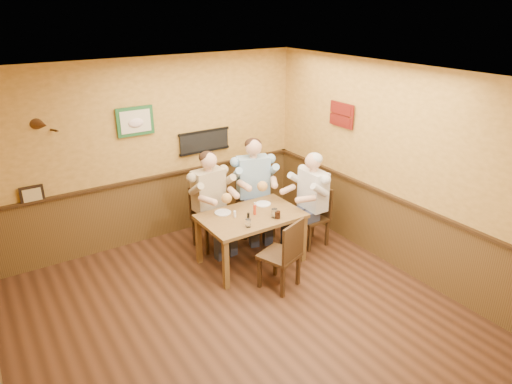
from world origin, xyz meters
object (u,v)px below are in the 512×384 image
chair_near_side (279,253)px  pepper_shaker (248,216)px  chair_back_left (210,218)px  water_glass_left (248,223)px  diner_tan_shirt (209,205)px  chair_back_right (253,204)px  diner_blue_polo (253,192)px  hot_sauce_bottle (255,209)px  dining_table (251,221)px  chair_right_end (312,217)px  diner_white_elder (312,205)px  water_glass_mid (274,213)px  salt_shaker (235,214)px  cola_tumbler (278,215)px

chair_near_side → pepper_shaker: chair_near_side is taller
chair_back_left → water_glass_left: size_ratio=8.78×
diner_tan_shirt → pepper_shaker: (0.18, -0.81, 0.11)m
chair_back_right → diner_blue_polo: diner_blue_polo is taller
chair_back_left → hot_sauce_bottle: 0.89m
dining_table → water_glass_left: size_ratio=12.77×
water_glass_left → dining_table: bearing=51.7°
chair_right_end → diner_white_elder: size_ratio=0.70×
water_glass_mid → hot_sauce_bottle: hot_sauce_bottle is taller
pepper_shaker → salt_shaker: bearing=130.8°
chair_back_right → water_glass_mid: 1.07m
diner_tan_shirt → chair_right_end: bearing=-35.6°
dining_table → water_glass_mid: water_glass_mid is taller
chair_back_left → diner_blue_polo: (0.79, 0.02, 0.24)m
diner_tan_shirt → dining_table: bearing=-73.9°
chair_back_left → cola_tumbler: bearing=-67.7°
water_glass_mid → pepper_shaker: size_ratio=1.48×
chair_right_end → dining_table: bearing=-93.7°
dining_table → hot_sauce_bottle: hot_sauce_bottle is taller
chair_back_left → water_glass_mid: 1.14m
water_glass_left → pepper_shaker: 0.25m
diner_white_elder → pepper_shaker: diner_white_elder is taller
chair_near_side → pepper_shaker: bearing=-103.7°
water_glass_left → chair_back_right: bearing=54.2°
cola_tumbler → hot_sauce_bottle: (-0.20, 0.27, 0.03)m
chair_back_right → diner_tan_shirt: diner_tan_shirt is taller
chair_right_end → diner_white_elder: (0.00, 0.00, 0.20)m
dining_table → cola_tumbler: (0.25, -0.29, 0.14)m
diner_white_elder → diner_tan_shirt: bearing=-120.7°
water_glass_left → water_glass_mid: bearing=6.0°
diner_tan_shirt → chair_back_left: bearing=0.0°
dining_table → diner_blue_polo: size_ratio=0.98×
cola_tumbler → salt_shaker: bearing=142.9°
diner_tan_shirt → water_glass_mid: diner_tan_shirt is taller
chair_right_end → salt_shaker: size_ratio=10.44×
dining_table → hot_sauce_bottle: bearing=-23.4°
chair_near_side → pepper_shaker: (-0.07, 0.64, 0.30)m
diner_white_elder → pepper_shaker: size_ratio=15.58×
chair_right_end → chair_near_side: (-1.09, -0.66, 0.02)m
diner_tan_shirt → diner_white_elder: size_ratio=1.03×
chair_near_side → diner_tan_shirt: size_ratio=0.71×
diner_white_elder → dining_table: bearing=-93.7°
hot_sauce_bottle → salt_shaker: 0.29m
chair_back_left → cola_tumbler: size_ratio=9.42×
diner_blue_polo → pepper_shaker: size_ratio=16.76×
water_glass_mid → cola_tumbler: 0.05m
diner_blue_polo → diner_white_elder: (0.55, -0.81, -0.05)m
cola_tumbler → water_glass_left: bearing=-179.8°
chair_back_right → chair_back_left: bearing=-162.3°
chair_back_left → chair_right_end: chair_back_left is taller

